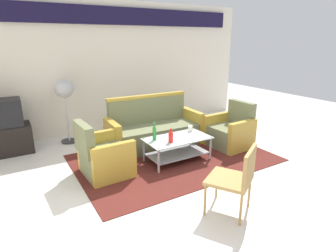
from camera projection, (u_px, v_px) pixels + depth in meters
ground_plane at (200, 177)px, 4.22m from camera, size 14.00×14.00×0.00m
wall_back at (120, 63)px, 6.27m from camera, size 6.52×0.19×2.80m
rug at (174, 158)px, 4.89m from camera, size 3.30×2.21×0.01m
couch at (154, 130)px, 5.37m from camera, size 1.82×0.79×0.96m
armchair_left at (104, 157)px, 4.24m from camera, size 0.73×0.79×0.85m
armchair_right at (230, 132)px, 5.36m from camera, size 0.73×0.79×0.85m
coffee_table at (177, 146)px, 4.73m from camera, size 1.10×0.60×0.40m
bottle_red at (171, 137)px, 4.47m from camera, size 0.08×0.08×0.23m
bottle_green at (154, 133)px, 4.57m from camera, size 0.06×0.06×0.31m
cup at (190, 129)px, 5.00m from camera, size 0.08×0.08×0.10m
tv_stand at (8, 140)px, 5.04m from camera, size 0.80×0.50×0.52m
television at (3, 113)px, 4.89m from camera, size 0.61×0.46×0.48m
pedestal_fan at (64, 93)px, 5.38m from camera, size 0.36×0.36×1.27m
wicker_chair at (237, 176)px, 3.22m from camera, size 0.66×0.66×0.84m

